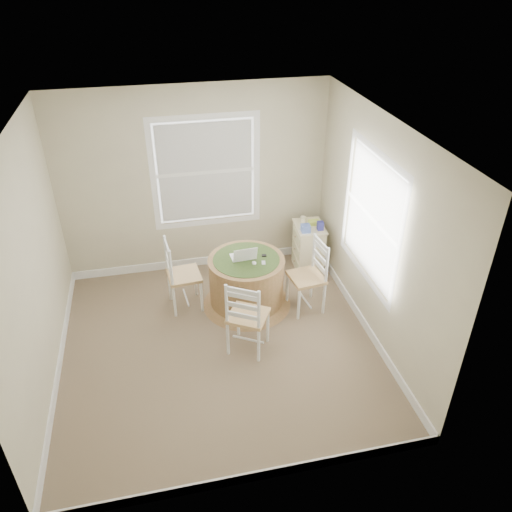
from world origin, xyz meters
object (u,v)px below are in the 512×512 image
object	(u,v)px
laptop	(243,256)
corner_chest	(308,247)
chair_near	(248,315)
chair_left	(184,275)
round_table	(247,280)
chair_right	(306,277)

from	to	relation	value
laptop	corner_chest	bearing A→B (deg)	-153.92
chair_near	laptop	world-z (taller)	chair_near
chair_left	laptop	bearing A→B (deg)	-103.12
round_table	chair_near	distance (m)	0.85
laptop	chair_near	bearing A→B (deg)	77.87
round_table	laptop	size ratio (longest dim) A/B	3.62
round_table	corner_chest	xyz separation A→B (m)	(1.03, 0.65, -0.03)
chair_near	chair_right	size ratio (longest dim) A/B	1.00
chair_near	laptop	distance (m)	0.90
chair_right	laptop	world-z (taller)	chair_right
laptop	corner_chest	distance (m)	1.28
chair_left	chair_near	distance (m)	1.15
chair_left	corner_chest	xyz separation A→B (m)	(1.81, 0.51, -0.13)
round_table	chair_left	world-z (taller)	chair_left
chair_left	corner_chest	bearing A→B (deg)	-79.41
round_table	chair_right	distance (m)	0.76
chair_near	round_table	bearing A→B (deg)	-69.66
laptop	round_table	bearing A→B (deg)	126.52
round_table	chair_near	size ratio (longest dim) A/B	1.21
round_table	chair_near	world-z (taller)	chair_near
round_table	laptop	xyz separation A→B (m)	(-0.03, 0.03, 0.34)
chair_left	chair_right	world-z (taller)	same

